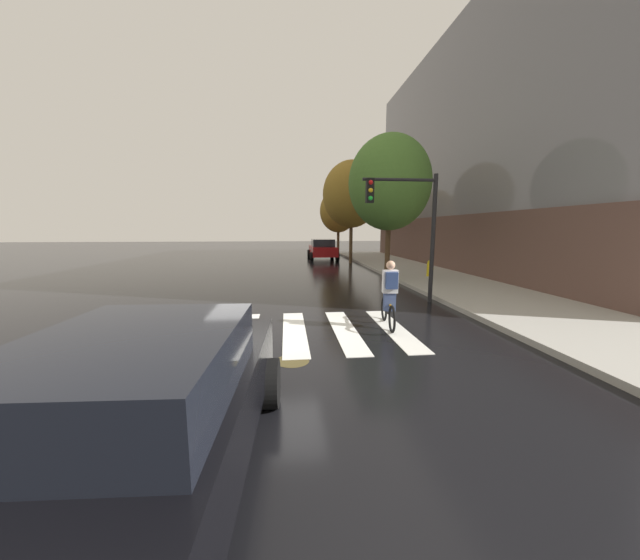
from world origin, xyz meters
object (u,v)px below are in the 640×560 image
at_px(sedan_near, 145,413).
at_px(sedan_mid, 323,249).
at_px(fire_hydrant, 429,268).
at_px(traffic_light_near, 409,216).
at_px(street_tree_near, 390,183).
at_px(street_tree_mid, 351,194).
at_px(street_tree_far, 338,211).
at_px(cyclist, 389,295).
at_px(manhole_cover, 292,361).

xyz_separation_m(sedan_near, sedan_mid, (4.21, 23.82, 0.03)).
bearing_deg(fire_hydrant, sedan_near, -123.15).
bearing_deg(traffic_light_near, street_tree_near, 80.58).
bearing_deg(street_tree_mid, street_tree_far, 88.50).
height_order(sedan_mid, street_tree_near, street_tree_near).
distance_m(fire_hydrant, street_tree_near, 4.57).
bearing_deg(street_tree_far, street_tree_near, -90.02).
xyz_separation_m(cyclist, street_tree_mid, (2.09, 15.68, 4.00)).
distance_m(sedan_mid, street_tree_near, 12.08).
height_order(sedan_near, street_tree_mid, street_tree_mid).
bearing_deg(street_tree_mid, manhole_cover, -104.46).
distance_m(cyclist, traffic_light_near, 3.72).
height_order(sedan_near, cyclist, cyclist).
relative_size(sedan_mid, street_tree_mid, 0.66).
relative_size(traffic_light_near, street_tree_near, 0.62).
xyz_separation_m(fire_hydrant, street_tree_mid, (-2.36, 7.96, 4.31)).
relative_size(manhole_cover, cyclist, 0.38).
height_order(cyclist, street_tree_near, street_tree_near).
height_order(manhole_cover, street_tree_near, street_tree_near).
relative_size(manhole_cover, traffic_light_near, 0.15).
xyz_separation_m(cyclist, fire_hydrant, (4.45, 7.72, -0.31)).
distance_m(cyclist, street_tree_near, 8.71).
bearing_deg(sedan_near, manhole_cover, 65.72).
bearing_deg(sedan_mid, fire_hydrant, -70.11).
bearing_deg(traffic_light_near, sedan_mid, 93.79).
bearing_deg(cyclist, fire_hydrant, 60.04).
xyz_separation_m(street_tree_mid, street_tree_far, (0.18, 7.01, -0.78)).
height_order(street_tree_near, street_tree_far, street_tree_near).
relative_size(fire_hydrant, street_tree_near, 0.12).
bearing_deg(street_tree_mid, sedan_near, -105.97).
relative_size(sedan_near, fire_hydrant, 6.01).
height_order(cyclist, street_tree_far, street_tree_far).
xyz_separation_m(sedan_mid, fire_hydrant, (4.05, -11.18, -0.31)).
distance_m(fire_hydrant, street_tree_mid, 9.36).
height_order(sedan_near, traffic_light_near, traffic_light_near).
bearing_deg(street_tree_near, street_tree_far, 89.98).
bearing_deg(traffic_light_near, fire_hydrant, 59.04).
xyz_separation_m(sedan_mid, cyclist, (-0.40, -18.90, -0.00)).
bearing_deg(fire_hydrant, cyclist, -119.96).
distance_m(manhole_cover, sedan_mid, 21.00).
xyz_separation_m(traffic_light_near, street_tree_far, (0.80, 19.93, 1.21)).
height_order(cyclist, fire_hydrant, cyclist).
bearing_deg(sedan_mid, street_tree_mid, -62.36).
relative_size(street_tree_near, street_tree_mid, 0.94).
distance_m(manhole_cover, fire_hydrant, 11.84).
relative_size(cyclist, street_tree_near, 0.25).
height_order(traffic_light_near, street_tree_far, street_tree_far).
distance_m(manhole_cover, street_tree_mid, 18.78).
relative_size(sedan_near, cyclist, 2.75).
xyz_separation_m(manhole_cover, street_tree_mid, (4.53, 17.57, 4.84)).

